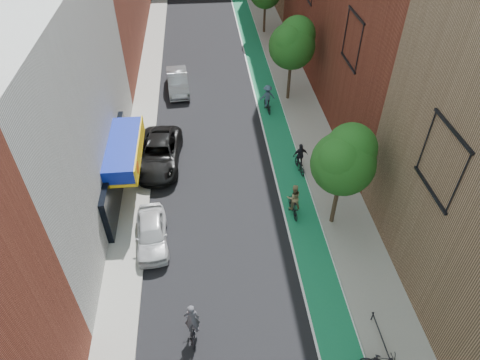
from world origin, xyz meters
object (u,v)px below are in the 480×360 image
object	(u,v)px
parked_car_black	(159,154)
parked_car_silver	(178,82)
cyclist_lane_mid	(300,161)
cyclist_lead	(193,326)
cyclist_lane_far	(267,100)
cyclist_lane_near	(293,202)
parked_car_white	(152,233)

from	to	relation	value
parked_car_black	parked_car_silver	size ratio (longest dim) A/B	1.23
parked_car_silver	cyclist_lane_mid	bearing A→B (deg)	-59.61
cyclist_lead	cyclist_lane_mid	xyz separation A→B (m)	(7.15, 11.18, -0.02)
parked_car_black	cyclist_lane_mid	size ratio (longest dim) A/B	2.90
cyclist_lead	cyclist_lane_far	distance (m)	19.77
parked_car_black	cyclist_lane_near	distance (m)	9.71
parked_car_black	cyclist_lead	world-z (taller)	cyclist_lead
parked_car_silver	cyclist_lane_mid	distance (m)	14.11
cyclist_lead	cyclist_lane_far	world-z (taller)	cyclist_lead
parked_car_silver	cyclist_lane_far	bearing A→B (deg)	-33.85
cyclist_lane_mid	cyclist_lane_near	bearing A→B (deg)	64.90
parked_car_silver	cyclist_lead	distance (m)	22.77
cyclist_lane_far	parked_car_black	bearing A→B (deg)	29.21
parked_car_black	cyclist_lane_far	xyz separation A→B (m)	(8.17, 6.00, 0.14)
parked_car_black	parked_car_silver	xyz separation A→B (m)	(1.12, 9.95, -0.03)
cyclist_lane_near	cyclist_lane_mid	size ratio (longest dim) A/B	1.01
parked_car_white	parked_car_black	xyz separation A→B (m)	(0.10, 6.97, 0.11)
parked_car_white	cyclist_lead	bearing A→B (deg)	-74.64
cyclist_lane_near	cyclist_lane_mid	world-z (taller)	cyclist_lane_near
parked_car_silver	cyclist_lane_near	xyz separation A→B (m)	(6.89, -15.45, 0.07)
parked_car_white	parked_car_silver	world-z (taller)	parked_car_silver
parked_car_black	cyclist_lead	xyz separation A→B (m)	(2.06, -12.80, -0.04)
parked_car_white	cyclist_lane_near	bearing A→B (deg)	5.36
parked_car_silver	cyclist_lane_far	world-z (taller)	cyclist_lane_far
cyclist_lead	cyclist_lane_near	bearing A→B (deg)	-128.89
parked_car_white	cyclist_lane_far	distance (m)	15.38
cyclist_lane_far	cyclist_lead	bearing A→B (deg)	64.91
parked_car_black	cyclist_lane_far	size ratio (longest dim) A/B	2.73
parked_car_black	cyclist_lane_far	bearing A→B (deg)	40.37
cyclist_lane_mid	parked_car_black	bearing A→B (deg)	-17.95
parked_car_white	cyclist_lane_mid	xyz separation A→B (m)	(9.30, 5.36, 0.06)
cyclist_lead	cyclist_lane_mid	world-z (taller)	cyclist_lead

